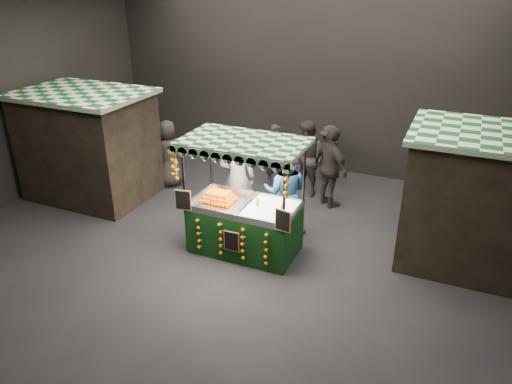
% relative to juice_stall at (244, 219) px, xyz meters
% --- Properties ---
extents(ground, '(12.00, 12.00, 0.00)m').
position_rel_juice_stall_xyz_m(ground, '(-0.15, -0.08, -0.73)').
color(ground, black).
rests_on(ground, ground).
extents(market_hall, '(12.10, 10.10, 5.05)m').
position_rel_juice_stall_xyz_m(market_hall, '(-0.15, -0.08, 2.66)').
color(market_hall, black).
rests_on(market_hall, ground).
extents(neighbour_stall_left, '(3.00, 2.20, 2.60)m').
position_rel_juice_stall_xyz_m(neighbour_stall_left, '(-4.55, 0.92, 0.58)').
color(neighbour_stall_left, black).
rests_on(neighbour_stall_left, ground).
extents(neighbour_stall_right, '(3.00, 2.20, 2.60)m').
position_rel_juice_stall_xyz_m(neighbour_stall_right, '(4.25, 1.42, 0.58)').
color(neighbour_stall_right, black).
rests_on(neighbour_stall_right, ground).
extents(juice_stall, '(2.40, 1.41, 2.33)m').
position_rel_juice_stall_xyz_m(juice_stall, '(0.00, 0.00, 0.00)').
color(juice_stall, black).
rests_on(juice_stall, ground).
extents(vendor_grey, '(0.89, 0.72, 2.12)m').
position_rel_juice_stall_xyz_m(vendor_grey, '(-0.65, 1.05, 0.33)').
color(vendor_grey, gray).
rests_on(vendor_grey, ground).
extents(vendor_blue, '(1.07, 0.92, 1.91)m').
position_rel_juice_stall_xyz_m(vendor_blue, '(0.47, 1.02, 0.23)').
color(vendor_blue, '#295483').
rests_on(vendor_blue, ground).
extents(shopper_0, '(0.70, 0.61, 1.61)m').
position_rel_juice_stall_xyz_m(shopper_0, '(-0.65, 3.32, 0.08)').
color(shopper_0, black).
rests_on(shopper_0, ground).
extents(shopper_1, '(1.13, 1.03, 1.88)m').
position_rel_juice_stall_xyz_m(shopper_1, '(0.28, 3.05, 0.21)').
color(shopper_1, '#2D2925').
rests_on(shopper_1, ground).
extents(shopper_2, '(1.19, 1.07, 1.94)m').
position_rel_juice_stall_xyz_m(shopper_2, '(0.98, 2.66, 0.24)').
color(shopper_2, '#2A2522').
rests_on(shopper_2, ground).
extents(shopper_3, '(1.10, 1.10, 1.53)m').
position_rel_juice_stall_xyz_m(shopper_3, '(0.54, 4.07, 0.04)').
color(shopper_3, black).
rests_on(shopper_3, ground).
extents(shopper_4, '(0.99, 0.99, 1.73)m').
position_rel_juice_stall_xyz_m(shopper_4, '(-3.14, 2.17, 0.14)').
color(shopper_4, '#2B2623').
rests_on(shopper_4, ground).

